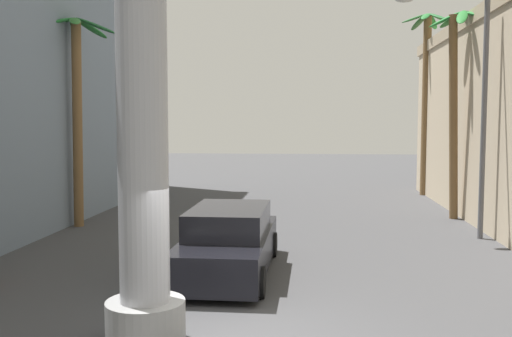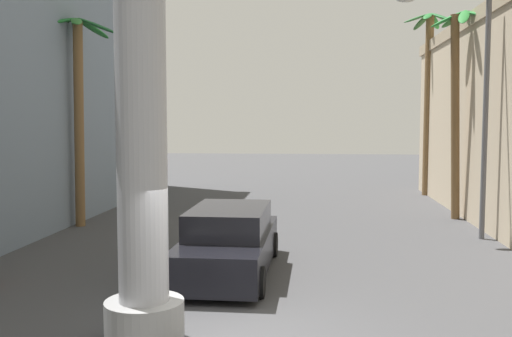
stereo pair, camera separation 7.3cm
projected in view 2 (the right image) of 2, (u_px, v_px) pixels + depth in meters
name	position (u px, v px, depth m)	size (l,w,h in m)	color
ground_plane	(276.00, 229.00, 18.90)	(89.44, 89.44, 0.00)	#424244
street_lamp	(472.00, 89.00, 16.93)	(2.76, 0.28, 7.43)	#59595E
car_lead	(229.00, 242.00, 13.25)	(2.01, 5.08, 1.56)	black
palm_tree_far_right	(429.00, 88.00, 27.19)	(2.58, 2.46, 8.72)	brown
palm_tree_mid_left	(78.00, 91.00, 19.06)	(2.89, 2.78, 7.04)	brown
palm_tree_mid_right	(459.00, 86.00, 20.17)	(2.40, 2.34, 7.46)	brown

